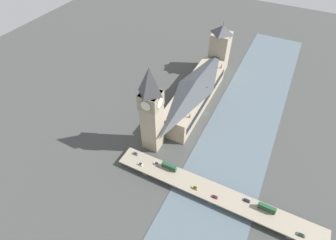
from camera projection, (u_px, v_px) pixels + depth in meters
ground_plane at (206, 113)px, 244.29m from camera, size 600.00×600.00×0.00m
river_water at (243, 125)px, 233.09m from camera, size 57.84×360.00×0.30m
parliament_hall at (195, 92)px, 244.36m from camera, size 24.38×103.85×27.84m
clock_tower at (151, 109)px, 189.84m from camera, size 14.76×14.76×75.27m
victoria_tower at (220, 49)px, 277.17m from camera, size 18.69×18.69×55.79m
road_bridge at (214, 193)px, 181.41m from camera, size 147.69×15.64×5.03m
double_decker_bus_lead at (169, 166)px, 192.94m from camera, size 11.79×2.58×4.60m
double_decker_bus_mid at (267, 208)px, 169.84m from camera, size 11.44×2.65×4.83m
car_northbound_lead at (156, 164)px, 196.93m from camera, size 4.53×1.87×1.49m
car_northbound_mid at (135, 154)px, 203.71m from camera, size 4.80×1.85×1.34m
car_northbound_tail at (301, 235)px, 159.62m from camera, size 4.68×1.85×1.34m
car_southbound_lead at (140, 164)px, 196.74m from camera, size 3.90×1.91×1.34m
car_southbound_mid at (215, 197)px, 177.64m from camera, size 4.07×1.78×1.29m
car_southbound_tail at (247, 200)px, 175.73m from camera, size 4.29×1.85×1.35m
car_southbound_extra at (195, 188)px, 182.39m from camera, size 4.23×1.75×1.52m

